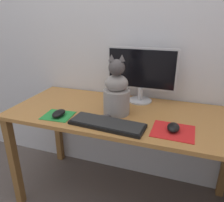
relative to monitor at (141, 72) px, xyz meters
The scene contains 10 objects.
ground_plane 0.96m from the monitor, 103.81° to the right, with size 12.00×12.00×0.00m, color #564C47.
wall_back 0.34m from the monitor, 113.52° to the left, with size 7.00×0.04×2.50m.
desk 0.38m from the monitor, 103.81° to the right, with size 1.50×0.64×0.72m.
monitor is the anchor object (origin of this frame).
keyboard 0.49m from the monitor, 102.47° to the right, with size 0.44×0.18×0.02m.
mousepad_left 0.63m from the monitor, 136.21° to the right, with size 0.19×0.17×0.00m.
mousepad_right 0.51m from the monitor, 55.18° to the right, with size 0.23×0.20×0.00m.
computer_mouse_left 0.62m from the monitor, 134.79° to the right, with size 0.07×0.11×0.04m.
computer_mouse_right 0.50m from the monitor, 55.01° to the right, with size 0.07×0.10×0.04m.
cat 0.29m from the monitor, 110.66° to the right, with size 0.22×0.25×0.38m.
Camera 1 is at (0.34, -1.24, 1.31)m, focal length 35.00 mm.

